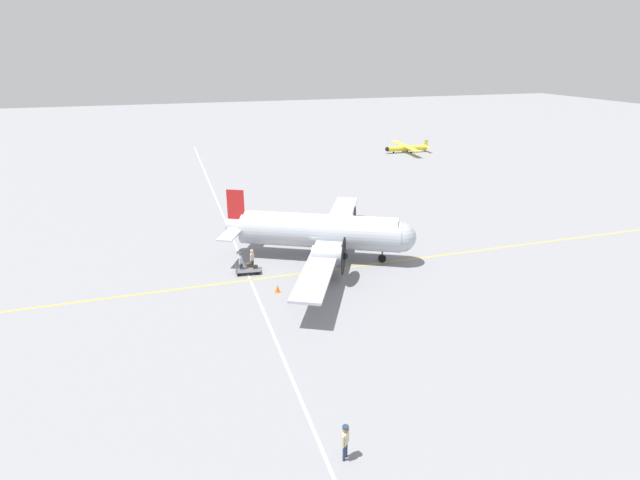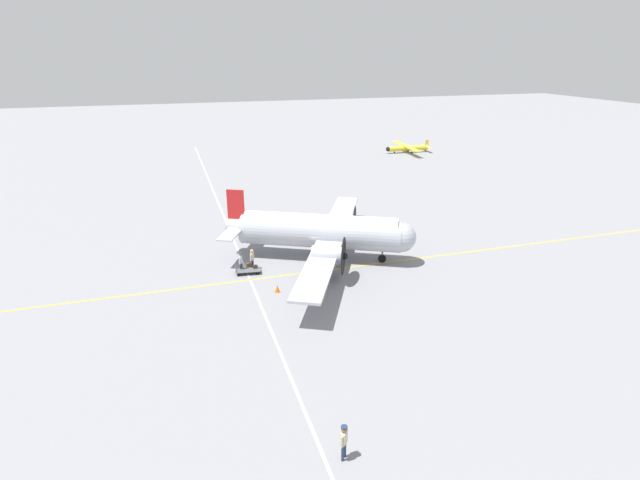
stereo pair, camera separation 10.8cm
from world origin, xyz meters
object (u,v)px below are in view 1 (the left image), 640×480
(suitcase_upright_spare, at_px, (255,269))
(light_aircraft_distant, at_px, (406,148))
(passenger_boarding, at_px, (252,257))
(ramp_agent, at_px, (241,260))
(airliner_main, at_px, (325,231))
(traffic_cone, at_px, (277,289))
(crew_foreground, at_px, (345,439))
(baggage_cart, at_px, (248,271))
(suitcase_near_door, at_px, (250,266))

(suitcase_upright_spare, bearing_deg, light_aircraft_distant, 50.81)
(passenger_boarding, xyz_separation_m, ramp_agent, (-1.00, -0.23, -0.05))
(ramp_agent, bearing_deg, airliner_main, -56.85)
(airliner_main, height_order, traffic_cone, airliner_main)
(crew_foreground, bearing_deg, passenger_boarding, 43.90)
(baggage_cart, bearing_deg, suitcase_upright_spare, 19.11)
(airliner_main, relative_size, traffic_cone, 41.02)
(airliner_main, distance_m, suitcase_upright_spare, 6.97)
(light_aircraft_distant, distance_m, traffic_cone, 59.74)
(ramp_agent, bearing_deg, light_aircraft_distant, -12.28)
(airliner_main, xyz_separation_m, baggage_cart, (-7.17, -1.17, -2.32))
(ramp_agent, bearing_deg, crew_foreground, -148.63)
(baggage_cart, bearing_deg, airliner_main, 15.90)
(airliner_main, height_order, suitcase_upright_spare, airliner_main)
(suitcase_upright_spare, distance_m, baggage_cart, 0.69)
(suitcase_near_door, height_order, traffic_cone, traffic_cone)
(suitcase_near_door, relative_size, suitcase_upright_spare, 0.76)
(suitcase_near_door, bearing_deg, crew_foreground, -88.81)
(ramp_agent, bearing_deg, passenger_boarding, -49.21)
(suitcase_upright_spare, bearing_deg, baggage_cart, -167.51)
(suitcase_near_door, bearing_deg, baggage_cart, -106.86)
(baggage_cart, height_order, light_aircraft_distant, light_aircraft_distant)
(crew_foreground, relative_size, light_aircraft_distant, 0.16)
(crew_foreground, xyz_separation_m, suitcase_near_door, (-0.47, 22.63, -0.93))
(light_aircraft_distant, bearing_deg, crew_foreground, 64.58)
(ramp_agent, xyz_separation_m, light_aircraft_distant, (37.17, 43.83, -0.22))
(passenger_boarding, distance_m, light_aircraft_distant, 56.65)
(ramp_agent, distance_m, baggage_cart, 1.06)
(passenger_boarding, distance_m, suitcase_upright_spare, 1.01)
(ramp_agent, height_order, suitcase_near_door, ramp_agent)
(airliner_main, xyz_separation_m, suitcase_upright_spare, (-6.50, -1.02, -2.28))
(suitcase_upright_spare, bearing_deg, crew_foreground, -89.63)
(ramp_agent, distance_m, suitcase_upright_spare, 1.43)
(suitcase_upright_spare, height_order, light_aircraft_distant, light_aircraft_distant)
(suitcase_near_door, bearing_deg, airliner_main, 0.45)
(ramp_agent, distance_m, suitcase_near_door, 1.35)
(passenger_boarding, relative_size, light_aircraft_distant, 0.16)
(suitcase_upright_spare, bearing_deg, passenger_boarding, 104.51)
(passenger_boarding, xyz_separation_m, suitcase_upright_spare, (0.15, -0.56, -0.82))
(passenger_boarding, bearing_deg, light_aircraft_distant, -7.44)
(passenger_boarding, bearing_deg, crew_foreground, -147.04)
(crew_foreground, bearing_deg, suitcase_upright_spare, 43.54)
(crew_foreground, bearing_deg, traffic_cone, 40.53)
(ramp_agent, height_order, baggage_cart, ramp_agent)
(baggage_cart, bearing_deg, light_aircraft_distant, 57.00)
(airliner_main, bearing_deg, light_aircraft_distant, 82.34)
(baggage_cart, bearing_deg, ramp_agent, 141.30)
(airliner_main, xyz_separation_m, crew_foreground, (-6.36, -22.68, -1.43))
(passenger_boarding, height_order, light_aircraft_distant, light_aircraft_distant)
(light_aircraft_distant, xyz_separation_m, traffic_cone, (-35.07, -48.36, -0.60))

